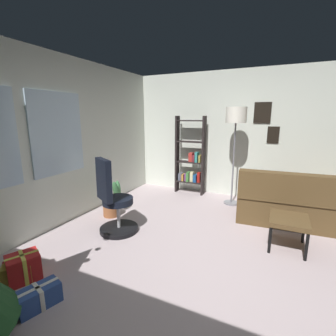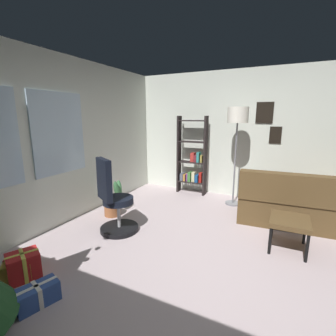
{
  "view_description": "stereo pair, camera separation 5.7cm",
  "coord_description": "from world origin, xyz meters",
  "views": [
    {
      "loc": [
        -2.4,
        -0.38,
        1.67
      ],
      "look_at": [
        0.43,
        0.95,
        0.99
      ],
      "focal_mm": 25.69,
      "sensor_mm": 36.0,
      "label": 1
    },
    {
      "loc": [
        -2.38,
        -0.43,
        1.67
      ],
      "look_at": [
        0.43,
        0.95,
        0.99
      ],
      "focal_mm": 25.69,
      "sensor_mm": 36.0,
      "label": 2
    }
  ],
  "objects": [
    {
      "name": "bookshelf",
      "position": [
        2.43,
        1.35,
        0.74
      ],
      "size": [
        0.18,
        0.64,
        1.67
      ],
      "color": "black",
      "rests_on": "ground_plane"
    },
    {
      "name": "gift_box_red",
      "position": [
        -1.04,
        1.91,
        0.14
      ],
      "size": [
        0.37,
        0.35,
        0.28
      ],
      "color": "red",
      "rests_on": "ground_plane"
    },
    {
      "name": "ground_plane",
      "position": [
        0.0,
        0.0,
        -0.05
      ],
      "size": [
        5.28,
        5.24,
        0.1
      ],
      "primitive_type": "cube",
      "color": "#B3A1A5"
    },
    {
      "name": "gift_box_gold",
      "position": [
        -1.04,
        1.99,
        0.1
      ],
      "size": [
        0.42,
        0.42,
        0.21
      ],
      "color": "gold",
      "rests_on": "ground_plane"
    },
    {
      "name": "wall_back_with_windows",
      "position": [
        -0.02,
        2.67,
        1.29
      ],
      "size": [
        5.28,
        0.12,
        2.57
      ],
      "color": "silver",
      "rests_on": "ground_plane"
    },
    {
      "name": "footstool",
      "position": [
        0.81,
        -0.57,
        0.36
      ],
      "size": [
        0.52,
        0.46,
        0.41
      ],
      "color": "brown",
      "rests_on": "ground_plane"
    },
    {
      "name": "potted_plant",
      "position": [
        0.71,
        2.15,
        0.23
      ],
      "size": [
        0.42,
        0.41,
        0.66
      ],
      "color": "#975833",
      "rests_on": "ground_plane"
    },
    {
      "name": "gift_box_blue",
      "position": [
        -1.22,
        1.44,
        0.09
      ],
      "size": [
        0.39,
        0.28,
        0.2
      ],
      "color": "#2D4C99",
      "rests_on": "ground_plane"
    },
    {
      "name": "wall_right_with_frames",
      "position": [
        2.69,
        -0.0,
        1.28
      ],
      "size": [
        0.12,
        5.24,
        2.57
      ],
      "color": "silver",
      "rests_on": "ground_plane"
    },
    {
      "name": "office_chair",
      "position": [
        0.21,
        1.7,
        0.43
      ],
      "size": [
        0.58,
        0.57,
        1.1
      ],
      "color": "black",
      "rests_on": "ground_plane"
    },
    {
      "name": "floor_lamp",
      "position": [
        2.12,
        0.39,
        1.56
      ],
      "size": [
        0.37,
        0.37,
        1.83
      ],
      "color": "slate",
      "rests_on": "ground_plane"
    },
    {
      "name": "couch",
      "position": [
        1.82,
        -0.94,
        0.3
      ],
      "size": [
        1.58,
        2.07,
        0.86
      ],
      "color": "brown",
      "rests_on": "ground_plane"
    }
  ]
}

